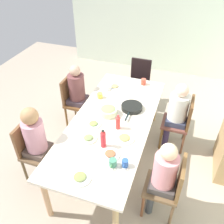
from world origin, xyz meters
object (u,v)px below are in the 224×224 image
Objects in this scene: serving_pan at (132,107)px; plate_1 at (115,87)px; chair_3 at (74,99)px; bowl_0 at (108,111)px; plate_4 at (80,177)px; bottle_1 at (118,122)px; cup_0 at (100,95)px; cup_4 at (125,163)px; chair_4 at (169,185)px; plate_2 at (93,124)px; chair_2 at (181,121)px; plate_3 at (110,154)px; dining_table at (112,124)px; person_2 at (177,111)px; cup_3 at (143,82)px; chair_1 at (139,80)px; plate_5 at (124,138)px; bottle_0 at (103,139)px; person_0 at (36,139)px; plate_0 at (89,138)px; cup_2 at (108,88)px; person_4 at (163,174)px; cup_1 at (113,163)px.

plate_1 is at bearing -138.89° from serving_pan.
chair_3 is 3.52× the size of bowl_0.
bottle_1 is at bearing 171.52° from plate_4.
bottle_1 is at bearing 39.20° from cup_0.
cup_0 is 1.10× the size of cup_4.
plate_4 is 2.02× the size of cup_0.
chair_3 is 2.19m from chair_4.
chair_2 is at bearing 125.01° from plate_2.
plate_2 is 0.59m from plate_3.
person_2 is (-0.62, 0.81, -0.00)m from dining_table.
bottle_1 reaches higher than serving_pan.
chair_2 is at bearing 57.17° from cup_3.
plate_5 is at bearing 7.91° from chair_1.
bottle_1 reaches higher than chair_2.
bottle_0 is (-0.12, -0.85, 0.36)m from chair_4.
cup_3 is (-1.70, 1.00, 0.09)m from person_0.
plate_5 is at bearing 75.08° from plate_2.
cup_3 is (-1.25, 0.39, 0.04)m from plate_2.
bottle_1 is at bearing 138.18° from plate_0.
cup_2 is (-0.39, -0.50, 0.01)m from serving_pan.
dining_table is 1.02m from person_2.
chair_4 is 1.84× the size of serving_pan.
person_4 is at bearing -4.35° from chair_2.
cup_4 reaches higher than cup_1.
person_0 is 1.56m from plate_1.
bowl_0 is at bearing 173.41° from plate_0.
serving_pan reaches higher than plate_0.
person_2 reaches higher than plate_1.
cup_1 is at bearing 19.58° from dining_table.
plate_1 is at bearing -100.69° from chair_2.
serving_pan is 4.05× the size of cup_3.
plate_4 is (1.63, 0.90, 0.25)m from chair_3.
serving_pan is 1.09m from cup_1.
person_4 is at bearing 102.05° from cup_4.
cup_1 is (1.36, -0.64, 0.28)m from chair_2.
cup_3 reaches higher than cup_2.
dining_table is 2.74× the size of chair_1.
person_0 is 1.32× the size of chair_4.
bottle_0 is (-0.25, -0.21, 0.07)m from cup_1.
cup_0 is 0.99× the size of cup_1.
plate_5 is (0.91, -0.55, 0.08)m from person_2.
person_2 is 4.60× the size of plate_5.
plate_1 is (0.78, -0.24, 0.25)m from chair_1.
plate_2 is 0.81m from cup_4.
plate_0 is (1.05, -0.98, 0.08)m from person_2.
chair_4 is at bearing 90.00° from person_0.
person_2 reaches higher than cup_1.
plate_2 is (1.78, -0.21, 0.25)m from chair_1.
cup_4 is at bearing -80.10° from chair_4.
cup_2 is (0.10, -0.08, 0.02)m from plate_1.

